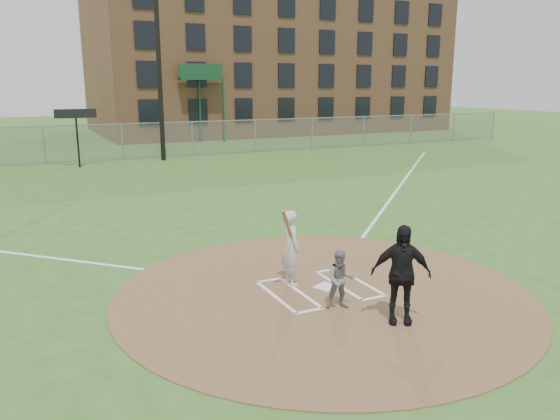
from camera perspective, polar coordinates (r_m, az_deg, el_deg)
name	(u,v)px	position (r m, az deg, el deg)	size (l,w,h in m)	color
ground	(323,292)	(11.23, 4.50, -8.56)	(140.00, 140.00, 0.00)	#326121
dirt_circle	(323,292)	(11.23, 4.51, -8.51)	(8.40, 8.40, 0.02)	brown
home_plate	(326,287)	(11.41, 4.85, -8.02)	(0.41, 0.41, 0.03)	silver
foul_line_first	(401,185)	(23.36, 12.48, 2.55)	(0.10, 24.00, 0.01)	white
catcher	(341,280)	(10.28, 6.36, -7.25)	(0.54, 0.42, 1.11)	slate
umpire	(401,274)	(9.76, 12.51, -6.55)	(1.04, 0.43, 1.77)	black
batters_boxes	(319,289)	(11.34, 4.12, -8.19)	(2.08, 1.88, 0.01)	white
batter_at_plate	(291,247)	(11.33, 1.17, -3.93)	(0.74, 0.94, 1.78)	silver
outfield_fence	(122,142)	(31.60, -16.15, 6.86)	(56.08, 0.08, 2.03)	slate
brick_warehouse	(266,46)	(51.68, -1.49, 16.75)	(30.00, 17.17, 15.00)	#A36A46
light_pole	(158,36)	(30.97, -12.68, 17.31)	(1.20, 0.30, 12.22)	black
scoreboard_sign	(76,120)	(29.38, -20.55, 8.81)	(2.00, 0.10, 2.93)	black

